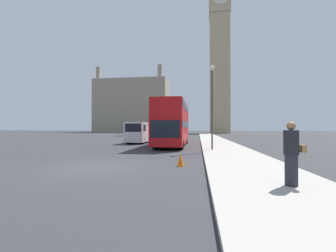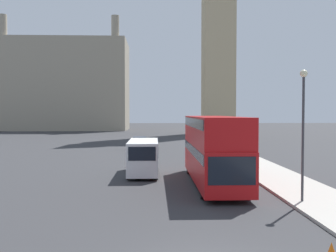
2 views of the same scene
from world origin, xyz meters
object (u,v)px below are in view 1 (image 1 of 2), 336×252
(clock_tower, at_px, (220,40))
(pedestrian, at_px, (291,154))
(street_lamp, at_px, (212,95))
(red_double_decker_bus, at_px, (173,122))
(white_van, at_px, (140,132))
(parked_sedan, at_px, (158,133))

(clock_tower, height_order, pedestrian, clock_tower)
(pedestrian, relative_size, street_lamp, 0.28)
(pedestrian, height_order, street_lamp, street_lamp)
(red_double_decker_bus, height_order, white_van, red_double_decker_bus)
(white_van, bearing_deg, pedestrian, -63.94)
(red_double_decker_bus, xyz_separation_m, pedestrian, (5.07, -15.69, -1.31))
(pedestrian, bearing_deg, clock_tower, 86.19)
(clock_tower, height_order, red_double_decker_bus, clock_tower)
(white_van, xyz_separation_m, street_lamp, (7.96, -8.89, 2.94))
(red_double_decker_bus, bearing_deg, white_van, 139.87)
(street_lamp, bearing_deg, white_van, 131.85)
(parked_sedan, bearing_deg, red_double_decker_bus, -75.98)
(clock_tower, relative_size, parked_sedan, 13.86)
(clock_tower, distance_m, pedestrian, 78.65)
(white_van, distance_m, parked_sedan, 17.98)
(clock_tower, distance_m, white_van, 62.69)
(clock_tower, distance_m, street_lamp, 67.87)
(white_van, relative_size, street_lamp, 0.93)
(pedestrian, xyz_separation_m, street_lamp, (-1.54, 10.54, 3.21))
(clock_tower, bearing_deg, parked_sedan, -113.79)
(parked_sedan, bearing_deg, pedestrian, -74.34)
(red_double_decker_bus, height_order, street_lamp, street_lamp)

